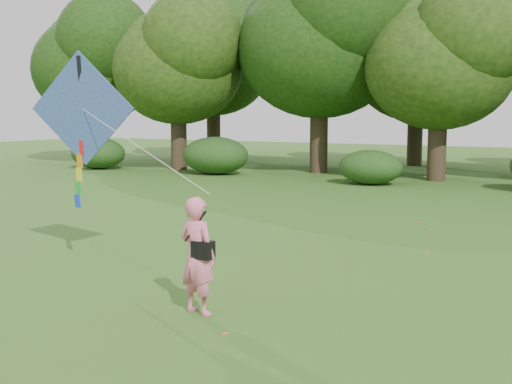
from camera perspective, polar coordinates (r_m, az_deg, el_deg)
The scene contains 6 objects.
ground at distance 9.81m, azimuth -0.46°, elevation -10.36°, with size 100.00×100.00×0.00m, color #265114.
man_kite_flyer at distance 9.42m, azimuth -5.23°, elevation -5.65°, with size 0.63×0.42×1.74m, color pink.
crossbody_bag at distance 9.31m, azimuth -4.75°, elevation -5.08°, with size 0.43×0.20×0.70m.
flying_kite at distance 12.56m, azimuth -15.18°, elevation 6.91°, with size 4.86×1.75×2.97m.
shrub_band at distance 26.38m, azimuth 17.25°, elevation 2.22°, with size 39.15×3.22×1.88m.
fallen_leaves at distance 15.01m, azimuth 10.46°, elevation -4.32°, with size 11.18×14.23×0.01m.
Camera 1 is at (4.60, -8.15, 2.94)m, focal length 45.00 mm.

